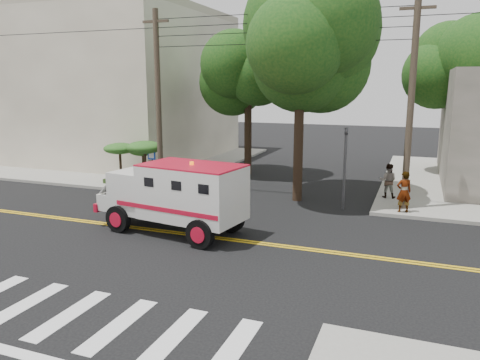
% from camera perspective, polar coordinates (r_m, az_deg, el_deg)
% --- Properties ---
extents(ground, '(100.00, 100.00, 0.00)m').
position_cam_1_polar(ground, '(16.99, -3.43, -6.99)').
color(ground, black).
rests_on(ground, ground).
extents(sidewalk_nw, '(17.00, 17.00, 0.15)m').
position_cam_1_polar(sidewalk_nw, '(35.05, -14.53, 2.45)').
color(sidewalk_nw, gray).
rests_on(sidewalk_nw, ground).
extents(building_left, '(16.00, 14.00, 10.00)m').
position_cam_1_polar(building_left, '(37.04, -16.14, 10.72)').
color(building_left, '#B1A891').
rests_on(building_left, sidewalk_nw).
extents(utility_pole_left, '(0.28, 0.28, 9.00)m').
position_cam_1_polar(utility_pole_left, '(24.05, -9.92, 9.24)').
color(utility_pole_left, '#382D23').
rests_on(utility_pole_left, ground).
extents(utility_pole_right, '(0.28, 0.28, 9.00)m').
position_cam_1_polar(utility_pole_right, '(20.88, 20.09, 8.40)').
color(utility_pole_right, '#382D23').
rests_on(utility_pole_right, ground).
extents(tree_main, '(6.08, 5.70, 9.85)m').
position_cam_1_polar(tree_main, '(21.47, 8.43, 16.25)').
color(tree_main, black).
rests_on(tree_main, ground).
extents(tree_left, '(4.48, 4.20, 7.70)m').
position_cam_1_polar(tree_left, '(28.05, 1.48, 12.23)').
color(tree_left, black).
rests_on(tree_left, ground).
extents(tree_right, '(4.80, 4.50, 8.20)m').
position_cam_1_polar(tree_right, '(30.51, 25.57, 11.76)').
color(tree_right, black).
rests_on(tree_right, ground).
extents(traffic_signal, '(0.15, 0.18, 3.60)m').
position_cam_1_polar(traffic_signal, '(20.70, 12.69, 2.46)').
color(traffic_signal, '#3F3F42').
rests_on(traffic_signal, ground).
extents(accessibility_sign, '(0.45, 0.10, 2.02)m').
position_cam_1_polar(accessibility_sign, '(24.82, -10.66, 2.01)').
color(accessibility_sign, '#3F3F42').
rests_on(accessibility_sign, ground).
extents(palm_planter, '(3.52, 2.63, 2.36)m').
position_cam_1_polar(palm_planter, '(25.82, -12.50, 2.92)').
color(palm_planter, '#1E3314').
rests_on(palm_planter, sidewalk_nw).
extents(armored_truck, '(6.00, 3.00, 2.62)m').
position_cam_1_polar(armored_truck, '(17.30, -7.84, -1.61)').
color(armored_truck, silver).
rests_on(armored_truck, ground).
extents(pedestrian_a, '(0.75, 0.64, 1.74)m').
position_cam_1_polar(pedestrian_a, '(20.63, 19.35, -1.36)').
color(pedestrian_a, gray).
rests_on(pedestrian_a, sidewalk_ne).
extents(pedestrian_b, '(0.80, 0.63, 1.62)m').
position_cam_1_polar(pedestrian_b, '(23.08, 17.60, -0.08)').
color(pedestrian_b, gray).
rests_on(pedestrian_b, sidewalk_ne).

